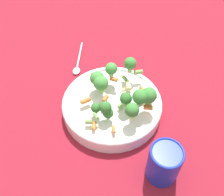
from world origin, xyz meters
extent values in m
plane|color=maroon|center=(0.00, 0.00, 0.00)|extent=(3.00, 3.00, 0.00)
cylinder|color=white|center=(0.00, 0.00, 0.02)|extent=(0.29, 0.29, 0.04)
torus|color=white|center=(0.00, 0.00, 0.04)|extent=(0.29, 0.29, 0.01)
cylinder|color=#8CB766|center=(-0.04, 0.05, 0.05)|extent=(0.01, 0.01, 0.01)
sphere|color=#33722D|center=(-0.04, 0.05, 0.07)|extent=(0.03, 0.03, 0.03)
cylinder|color=#8CB766|center=(-0.09, -0.05, 0.08)|extent=(0.02, 0.02, 0.02)
sphere|color=#3D8438|center=(-0.09, -0.05, 0.10)|extent=(0.04, 0.04, 0.04)
cylinder|color=#8CB766|center=(-0.05, -0.01, 0.07)|extent=(0.01, 0.01, 0.01)
sphere|color=#33722D|center=(-0.05, -0.01, 0.09)|extent=(0.03, 0.03, 0.03)
cylinder|color=#8CB766|center=(-0.09, 0.01, 0.07)|extent=(0.01, 0.01, 0.01)
sphere|color=#3D8438|center=(-0.09, 0.01, 0.10)|extent=(0.04, 0.04, 0.04)
cylinder|color=#8CB766|center=(-0.03, 0.05, 0.07)|extent=(0.01, 0.01, 0.01)
sphere|color=#33722D|center=(-0.03, 0.05, 0.09)|extent=(0.03, 0.03, 0.03)
cylinder|color=#8CB766|center=(0.06, -0.05, 0.08)|extent=(0.01, 0.01, 0.01)
sphere|color=#479342|center=(0.06, -0.05, 0.10)|extent=(0.04, 0.04, 0.04)
cylinder|color=#8CB766|center=(-0.08, -0.03, 0.08)|extent=(0.01, 0.01, 0.02)
sphere|color=#3D8438|center=(-0.08, -0.03, 0.11)|extent=(0.04, 0.04, 0.04)
cylinder|color=#8CB766|center=(0.06, 0.00, 0.06)|extent=(0.01, 0.01, 0.02)
sphere|color=#479342|center=(0.06, 0.00, 0.09)|extent=(0.04, 0.04, 0.04)
cylinder|color=#8CB766|center=(0.03, -0.10, 0.08)|extent=(0.01, 0.01, 0.02)
sphere|color=#3D8438|center=(0.03, -0.10, 0.11)|extent=(0.04, 0.04, 0.04)
cylinder|color=#8CB766|center=(0.04, 0.01, 0.06)|extent=(0.02, 0.02, 0.02)
sphere|color=#479342|center=(0.04, 0.01, 0.09)|extent=(0.04, 0.04, 0.04)
cylinder|color=#8CB766|center=(-0.01, 0.07, 0.06)|extent=(0.01, 0.01, 0.01)
sphere|color=#33722D|center=(-0.01, 0.07, 0.07)|extent=(0.03, 0.03, 0.03)
cylinder|color=orange|center=(0.04, -0.04, 0.08)|extent=(0.03, 0.02, 0.01)
cylinder|color=orange|center=(-0.08, 0.07, 0.05)|extent=(0.02, 0.02, 0.01)
cylinder|color=#729E4C|center=(-0.02, 0.10, 0.06)|extent=(0.02, 0.02, 0.01)
cylinder|color=beige|center=(-0.09, 0.00, 0.06)|extent=(0.01, 0.03, 0.01)
cylinder|color=#729E4C|center=(0.03, -0.08, 0.06)|extent=(0.03, 0.02, 0.01)
cylinder|color=orange|center=(0.00, 0.03, 0.08)|extent=(0.02, 0.02, 0.01)
cylinder|color=beige|center=(-0.01, -0.06, 0.07)|extent=(0.03, 0.03, 0.01)
cylinder|color=#729E4C|center=(0.01, -0.12, 0.08)|extent=(0.02, 0.03, 0.01)
cylinder|color=#729E4C|center=(-0.03, -0.01, 0.05)|extent=(0.02, 0.03, 0.01)
cylinder|color=orange|center=(-0.05, -0.07, 0.08)|extent=(0.03, 0.02, 0.01)
cylinder|color=orange|center=(0.04, 0.06, 0.06)|extent=(0.02, 0.03, 0.01)
cylinder|color=beige|center=(0.00, -0.06, 0.05)|extent=(0.02, 0.03, 0.01)
cylinder|color=beige|center=(-0.09, -0.05, 0.07)|extent=(0.02, 0.02, 0.01)
cylinder|color=orange|center=(-0.04, -0.02, 0.06)|extent=(0.03, 0.02, 0.01)
cylinder|color=orange|center=(-0.10, -0.05, 0.07)|extent=(0.03, 0.03, 0.01)
cylinder|color=#729E4C|center=(-0.02, 0.08, 0.07)|extent=(0.02, 0.01, 0.01)
cylinder|color=orange|center=(-0.04, 0.10, 0.05)|extent=(0.02, 0.03, 0.01)
cylinder|color=#192DAD|center=(-0.23, 0.04, 0.05)|extent=(0.08, 0.08, 0.11)
torus|color=#192DAD|center=(-0.23, 0.04, 0.11)|extent=(0.08, 0.08, 0.01)
cylinder|color=silver|center=(0.26, -0.08, 0.01)|extent=(0.10, 0.10, 0.01)
ellipsoid|color=silver|center=(0.20, -0.02, 0.01)|extent=(0.04, 0.04, 0.01)
camera|label=1|loc=(-0.36, 0.32, 0.64)|focal=42.00mm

